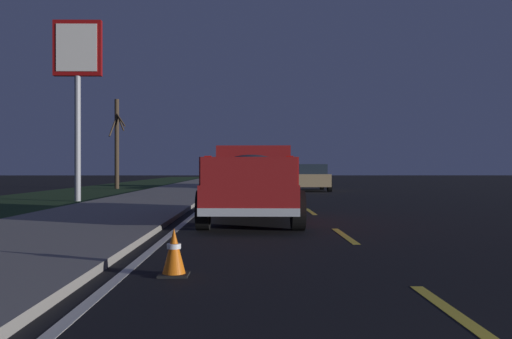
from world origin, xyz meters
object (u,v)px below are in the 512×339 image
pickup_truck (253,182)px  sedan_blue (253,176)px  gas_price_sign (78,65)px  sedan_tan (310,177)px  bare_tree_far (117,142)px  traffic_cone_near (174,252)px

pickup_truck → sedan_blue: (23.48, -0.15, -0.20)m
sedan_blue → gas_price_sign: gas_price_sign is taller
gas_price_sign → pickup_truck: bearing=-140.1°
sedan_tan → bare_tree_far: bearing=75.6°
pickup_truck → bare_tree_far: bearing=21.8°
sedan_tan → gas_price_sign: bearing=133.9°
sedan_blue → traffic_cone_near: bearing=177.8°
bare_tree_far → traffic_cone_near: (-27.94, -7.52, -2.69)m
pickup_truck → gas_price_sign: gas_price_sign is taller
sedan_tan → bare_tree_far: bare_tree_far is taller
sedan_blue → gas_price_sign: bearing=155.2°
traffic_cone_near → sedan_blue: bearing=-2.2°
gas_price_sign → traffic_cone_near: (-14.89, -5.88, -5.11)m
sedan_tan → sedan_blue: same height
pickup_truck → traffic_cone_near: size_ratio=9.47×
sedan_blue → gas_price_sign: size_ratio=0.62×
sedan_tan → sedan_blue: (5.28, 3.32, 0.00)m
pickup_truck → traffic_cone_near: 6.77m
gas_price_sign → bare_tree_far: gas_price_sign is taller
sedan_tan → traffic_cone_near: sedan_tan is taller
sedan_tan → sedan_blue: 6.24m
pickup_truck → sedan_blue: bearing=-0.4°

